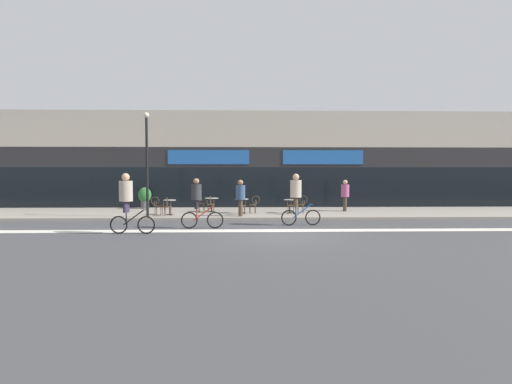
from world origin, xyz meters
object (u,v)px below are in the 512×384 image
(cafe_chair_1_side, at_px, (200,202))
(lamp_post, at_px, (147,157))
(cafe_chair_2_side, at_px, (254,203))
(cafe_chair_3_side, at_px, (302,203))
(cafe_chair_0_near, at_px, (167,205))
(cafe_chair_1_near, at_px, (211,203))
(cafe_chair_2_near, at_px, (242,204))
(pedestrian_far_end, at_px, (240,195))
(bistro_table_1, at_px, (212,202))
(bistro_table_0, at_px, (170,204))
(bistro_table_3, at_px, (290,204))
(cyclist_0, at_px, (198,200))
(pedestrian_near_end, at_px, (345,193))
(cafe_chair_3_near, at_px, (291,204))
(planter_pot, at_px, (145,197))
(cyclist_1, at_px, (297,194))
(cyclist_2, at_px, (127,197))
(bistro_table_2, at_px, (242,203))
(cafe_chair_0_side, at_px, (157,204))

(cafe_chair_1_side, xyz_separation_m, lamp_post, (-2.17, -2.46, 2.32))
(cafe_chair_2_side, bearing_deg, cafe_chair_3_side, 173.28)
(cafe_chair_0_near, height_order, cafe_chair_2_side, same)
(cafe_chair_1_near, relative_size, cafe_chair_2_near, 1.00)
(cafe_chair_1_near, relative_size, pedestrian_far_end, 0.52)
(bistro_table_1, relative_size, cafe_chair_2_near, 0.82)
(bistro_table_0, xyz_separation_m, pedestrian_far_end, (3.50, -0.68, 0.52))
(bistro_table_3, height_order, pedestrian_far_end, pedestrian_far_end)
(cafe_chair_1_side, height_order, cyclist_0, cyclist_0)
(cyclist_0, bearing_deg, cafe_chair_1_side, 94.13)
(cafe_chair_2_side, distance_m, cafe_chair_3_side, 2.46)
(cafe_chair_1_side, distance_m, pedestrian_near_end, 7.83)
(cafe_chair_3_near, bearing_deg, cafe_chair_2_side, 76.41)
(bistro_table_3, distance_m, pedestrian_far_end, 2.91)
(bistro_table_0, distance_m, bistro_table_1, 2.45)
(planter_pot, relative_size, cyclist_1, 0.57)
(cafe_chair_1_side, relative_size, cyclist_2, 0.41)
(bistro_table_2, relative_size, cafe_chair_0_side, 0.82)
(lamp_post, bearing_deg, cafe_chair_2_side, 18.08)
(cafe_chair_1_near, bearing_deg, cafe_chair_2_side, -96.20)
(cafe_chair_3_side, relative_size, lamp_post, 0.18)
(cafe_chair_3_near, distance_m, pedestrian_near_end, 3.51)
(cafe_chair_1_near, xyz_separation_m, cafe_chair_2_side, (2.25, -0.18, 0.00))
(cafe_chair_0_side, bearing_deg, cafe_chair_2_side, 10.18)
(bistro_table_1, distance_m, cafe_chair_3_side, 4.78)
(bistro_table_2, height_order, cafe_chair_1_side, cafe_chair_1_side)
(bistro_table_2, height_order, cafe_chair_0_side, cafe_chair_0_side)
(bistro_table_1, relative_size, planter_pot, 0.60)
(bistro_table_3, height_order, pedestrian_near_end, pedestrian_near_end)
(cafe_chair_3_near, bearing_deg, bistro_table_3, 5.24)
(cafe_chair_2_near, xyz_separation_m, cafe_chair_2_side, (0.62, 0.63, 0.00))
(cafe_chair_3_side, bearing_deg, cyclist_1, 73.34)
(bistro_table_0, bearing_deg, cafe_chair_2_near, 0.84)
(cafe_chair_1_near, xyz_separation_m, cafe_chair_3_side, (4.71, -0.20, 0.00))
(cafe_chair_0_side, bearing_deg, cafe_chair_3_side, 7.33)
(bistro_table_0, relative_size, cafe_chair_0_side, 0.82)
(pedestrian_far_end, bearing_deg, cafe_chair_2_near, -107.34)
(pedestrian_far_end, bearing_deg, lamp_post, -8.38)
(bistro_table_0, xyz_separation_m, bistro_table_3, (6.02, 0.66, -0.03))
(cafe_chair_3_side, height_order, lamp_post, lamp_post)
(bistro_table_0, distance_m, cafe_chair_0_side, 0.63)
(cafe_chair_0_near, bearing_deg, planter_pot, 24.08)
(cafe_chair_2_near, bearing_deg, cafe_chair_3_side, -85.86)
(cafe_chair_2_near, bearing_deg, bistro_table_2, -6.32)
(cafe_chair_2_side, bearing_deg, cafe_chair_2_near, 39.49)
(pedestrian_near_end, bearing_deg, bistro_table_1, 178.52)
(planter_pot, bearing_deg, cafe_chair_0_side, -67.19)
(cafe_chair_3_side, xyz_separation_m, pedestrian_near_end, (2.48, 0.93, 0.49))
(cafe_chair_0_side, distance_m, cyclist_1, 7.28)
(bistro_table_3, height_order, cafe_chair_3_near, cafe_chair_3_near)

